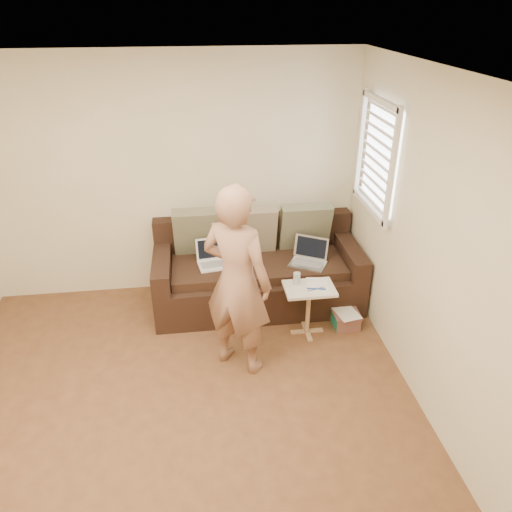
{
  "coord_description": "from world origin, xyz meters",
  "views": [
    {
      "loc": [
        0.25,
        -2.7,
        3.01
      ],
      "look_at": [
        0.8,
        1.4,
        0.78
      ],
      "focal_mm": 33.84,
      "sensor_mm": 36.0,
      "label": 1
    }
  ],
  "objects_px": {
    "drinking_glass": "(297,279)",
    "striped_box": "(345,319)",
    "side_table": "(308,310)",
    "sofa": "(258,268)",
    "person": "(237,282)",
    "laptop_white": "(216,265)",
    "laptop_silver": "(308,265)"
  },
  "relations": [
    {
      "from": "person",
      "to": "drinking_glass",
      "type": "distance_m",
      "value": 0.82
    },
    {
      "from": "side_table",
      "to": "striped_box",
      "type": "height_order",
      "value": "side_table"
    },
    {
      "from": "sofa",
      "to": "striped_box",
      "type": "relative_size",
      "value": 8.12
    },
    {
      "from": "laptop_white",
      "to": "striped_box",
      "type": "xyz_separation_m",
      "value": [
        1.28,
        -0.53,
        -0.43
      ]
    },
    {
      "from": "sofa",
      "to": "side_table",
      "type": "xyz_separation_m",
      "value": [
        0.42,
        -0.62,
        -0.16
      ]
    },
    {
      "from": "person",
      "to": "striped_box",
      "type": "relative_size",
      "value": 6.5
    },
    {
      "from": "drinking_glass",
      "to": "laptop_white",
      "type": "bearing_deg",
      "value": 146.78
    },
    {
      "from": "laptop_silver",
      "to": "side_table",
      "type": "distance_m",
      "value": 0.54
    },
    {
      "from": "laptop_white",
      "to": "person",
      "type": "bearing_deg",
      "value": -90.55
    },
    {
      "from": "laptop_silver",
      "to": "side_table",
      "type": "relative_size",
      "value": 0.68
    },
    {
      "from": "person",
      "to": "striped_box",
      "type": "distance_m",
      "value": 1.46
    },
    {
      "from": "person",
      "to": "side_table",
      "type": "xyz_separation_m",
      "value": [
        0.73,
        0.37,
        -0.61
      ]
    },
    {
      "from": "laptop_white",
      "to": "person",
      "type": "relative_size",
      "value": 0.21
    },
    {
      "from": "person",
      "to": "side_table",
      "type": "relative_size",
      "value": 3.29
    },
    {
      "from": "laptop_white",
      "to": "striped_box",
      "type": "bearing_deg",
      "value": -30.99
    },
    {
      "from": "sofa",
      "to": "drinking_glass",
      "type": "distance_m",
      "value": 0.65
    },
    {
      "from": "person",
      "to": "sofa",
      "type": "bearing_deg",
      "value": -72.03
    },
    {
      "from": "striped_box",
      "to": "sofa",
      "type": "bearing_deg",
      "value": 145.45
    },
    {
      "from": "laptop_silver",
      "to": "side_table",
      "type": "bearing_deg",
      "value": -71.26
    },
    {
      "from": "sofa",
      "to": "person",
      "type": "distance_m",
      "value": 1.14
    },
    {
      "from": "sofa",
      "to": "laptop_white",
      "type": "xyz_separation_m",
      "value": [
        -0.45,
        -0.05,
        0.1
      ]
    },
    {
      "from": "drinking_glass",
      "to": "striped_box",
      "type": "height_order",
      "value": "drinking_glass"
    },
    {
      "from": "laptop_silver",
      "to": "striped_box",
      "type": "relative_size",
      "value": 1.35
    },
    {
      "from": "laptop_silver",
      "to": "person",
      "type": "height_order",
      "value": "person"
    },
    {
      "from": "drinking_glass",
      "to": "striped_box",
      "type": "distance_m",
      "value": 0.73
    },
    {
      "from": "laptop_silver",
      "to": "side_table",
      "type": "height_order",
      "value": "laptop_silver"
    },
    {
      "from": "laptop_white",
      "to": "drinking_glass",
      "type": "xyz_separation_m",
      "value": [
        0.76,
        -0.5,
        0.08
      ]
    },
    {
      "from": "sofa",
      "to": "side_table",
      "type": "bearing_deg",
      "value": -56.12
    },
    {
      "from": "laptop_silver",
      "to": "side_table",
      "type": "xyz_separation_m",
      "value": [
        -0.09,
        -0.47,
        -0.25
      ]
    },
    {
      "from": "laptop_white",
      "to": "person",
      "type": "height_order",
      "value": "person"
    },
    {
      "from": "striped_box",
      "to": "laptop_white",
      "type": "bearing_deg",
      "value": 157.73
    },
    {
      "from": "laptop_silver",
      "to": "striped_box",
      "type": "height_order",
      "value": "laptop_silver"
    }
  ]
}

